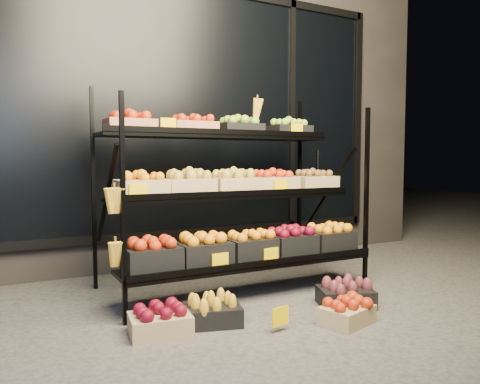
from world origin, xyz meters
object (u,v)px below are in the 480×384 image
floor_crate_midright (347,311)px  floor_crate_midleft (212,311)px  display_rack (234,194)px  floor_crate_left (160,320)px

floor_crate_midright → floor_crate_midleft: bearing=136.6°
display_rack → floor_crate_midleft: (-0.51, -0.67, -0.70)m
floor_crate_midleft → display_rack: bearing=68.7°
floor_crate_left → floor_crate_midleft: floor_crate_left is taller
display_rack → floor_crate_left: 1.31m
display_rack → floor_crate_left: (-0.87, -0.69, -0.70)m
display_rack → floor_crate_left: display_rack is taller
floor_crate_midleft → floor_crate_midright: (0.78, -0.40, -0.00)m
display_rack → floor_crate_midright: size_ratio=5.58×
display_rack → floor_crate_left: bearing=-141.6°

